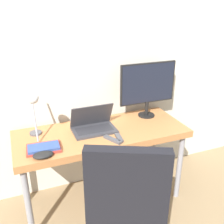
# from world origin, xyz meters

# --- Properties ---
(ground_plane) EXTENTS (12.00, 12.00, 0.00)m
(ground_plane) POSITION_xyz_m (0.00, 0.00, 0.00)
(ground_plane) COLOR #937A56
(wall_back) EXTENTS (8.00, 0.05, 2.60)m
(wall_back) POSITION_xyz_m (0.00, 0.67, 1.30)
(wall_back) COLOR beige
(wall_back) RESTS_ON ground_plane
(desk) EXTENTS (1.51, 0.60, 0.75)m
(desk) POSITION_xyz_m (0.00, 0.30, 0.68)
(desk) COLOR #B77542
(desk) RESTS_ON ground_plane
(laptop) EXTENTS (0.38, 0.24, 0.23)m
(laptop) POSITION_xyz_m (-0.06, 0.34, 0.80)
(laptop) COLOR #38383D
(laptop) RESTS_ON desk
(monitor) EXTENTS (0.57, 0.16, 0.53)m
(monitor) POSITION_xyz_m (0.53, 0.45, 1.06)
(monitor) COLOR black
(monitor) RESTS_ON desk
(desk_lamp) EXTENTS (0.10, 0.27, 0.44)m
(desk_lamp) POSITION_xyz_m (-0.55, 0.32, 1.06)
(desk_lamp) COLOR #4C4C51
(desk_lamp) RESTS_ON desk
(office_chair) EXTENTS (0.65, 0.66, 1.13)m
(office_chair) POSITION_xyz_m (-0.14, -0.53, 0.60)
(office_chair) COLOR black
(office_chair) RESTS_ON ground_plane
(book_stack) EXTENTS (0.27, 0.20, 0.04)m
(book_stack) POSITION_xyz_m (-0.52, 0.16, 0.77)
(book_stack) COLOR #B2382D
(book_stack) RESTS_ON desk
(tv_remote) EXTENTS (0.06, 0.14, 0.02)m
(tv_remote) POSITION_xyz_m (0.09, 0.11, 0.76)
(tv_remote) COLOR #4C4C51
(tv_remote) RESTS_ON desk
(media_remote) EXTENTS (0.11, 0.18, 0.02)m
(media_remote) POSITION_xyz_m (0.03, 0.10, 0.76)
(media_remote) COLOR #4C4C51
(media_remote) RESTS_ON desk
(game_controller) EXTENTS (0.15, 0.10, 0.04)m
(game_controller) POSITION_xyz_m (-0.54, 0.06, 0.77)
(game_controller) COLOR black
(game_controller) RESTS_ON desk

